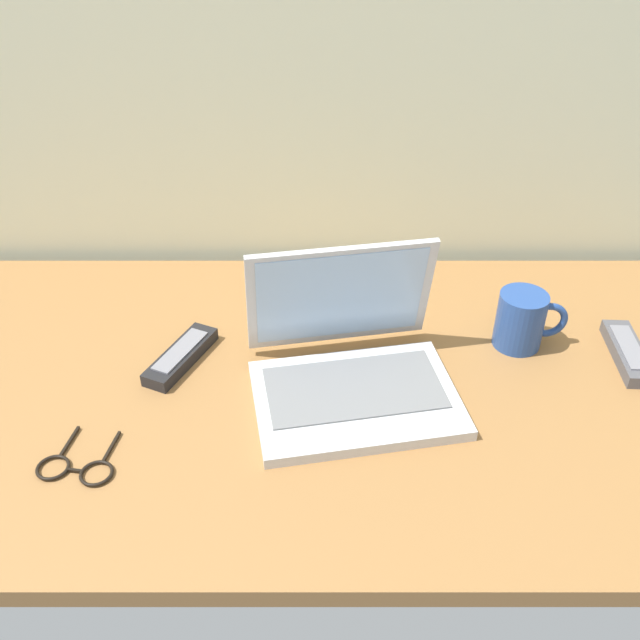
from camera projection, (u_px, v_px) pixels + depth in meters
desk at (285, 388)px, 1.13m from camera, size 1.60×0.76×0.03m
laptop at (351, 362)px, 1.08m from camera, size 0.35×0.32×0.21m
coffee_mug at (523, 320)px, 1.17m from camera, size 0.12×0.08×0.10m
remote_control_near at (629, 353)px, 1.16m from camera, size 0.05×0.16×0.02m
remote_control_far at (182, 356)px, 1.15m from camera, size 0.11×0.16×0.02m
eyeglasses at (77, 468)px, 0.96m from camera, size 0.12×0.12×0.01m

